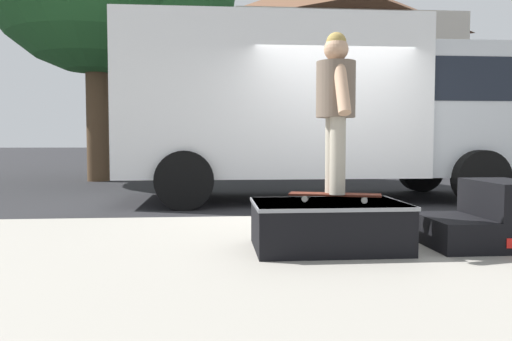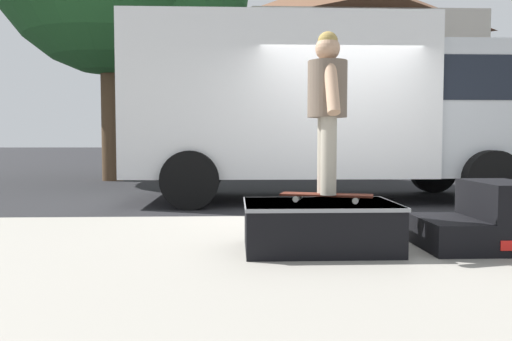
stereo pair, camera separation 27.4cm
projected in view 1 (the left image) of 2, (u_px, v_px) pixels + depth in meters
ground_plane at (353, 218)px, 6.82m from camera, size 140.00×140.00×0.00m
sidewalk_slab at (463, 271)px, 3.84m from camera, size 50.00×5.00×0.12m
skate_box at (328, 224)px, 4.31m from camera, size 1.28×0.85×0.41m
kicker_ramp at (488, 219)px, 4.43m from camera, size 0.93×0.79×0.58m
skateboard at (335, 195)px, 4.34m from camera, size 0.80×0.42×0.07m
skater_kid at (336, 99)px, 4.29m from camera, size 0.33×0.71×1.37m
box_truck at (322, 104)px, 8.91m from camera, size 6.91×2.63×3.05m
house_behind at (332, 69)px, 22.62m from camera, size 9.54×8.22×8.40m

